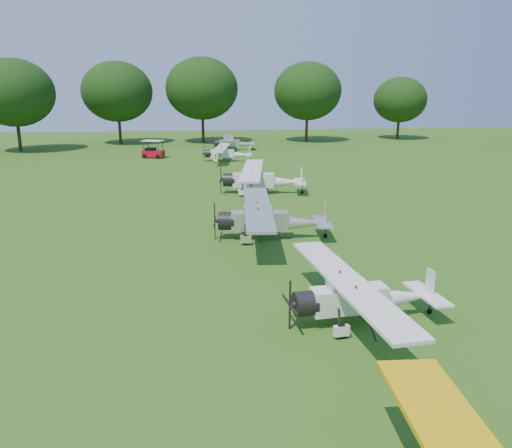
# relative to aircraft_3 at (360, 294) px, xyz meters

# --- Properties ---
(ground) EXTENTS (160.00, 160.00, 0.00)m
(ground) POSITION_rel_aircraft_3_xyz_m (-1.53, 6.56, -1.06)
(ground) COLOR #294F13
(ground) RESTS_ON ground
(tree_belt) EXTENTS (137.36, 130.27, 14.52)m
(tree_belt) POSITION_rel_aircraft_3_xyz_m (2.05, 6.73, 6.97)
(tree_belt) COLOR #302412
(tree_belt) RESTS_ON ground
(aircraft_3) EXTENTS (5.79, 9.23, 1.81)m
(aircraft_3) POSITION_rel_aircraft_3_xyz_m (0.00, 0.00, 0.00)
(aircraft_3) COLOR white
(aircraft_3) RESTS_ON ground
(aircraft_4) EXTENTS (6.62, 10.54, 2.07)m
(aircraft_4) POSITION_rel_aircraft_3_xyz_m (-1.65, 10.74, 0.15)
(aircraft_4) COLOR silver
(aircraft_4) RESTS_ON ground
(aircraft_5) EXTENTS (6.98, 11.04, 2.17)m
(aircraft_5) POSITION_rel_aircraft_3_xyz_m (-0.37, 23.18, 0.21)
(aircraft_5) COLOR white
(aircraft_5) RESTS_ON ground
(aircraft_6) EXTENTS (5.76, 9.12, 1.79)m
(aircraft_6) POSITION_rel_aircraft_3_xyz_m (-1.70, 41.76, -0.01)
(aircraft_6) COLOR white
(aircraft_6) RESTS_ON ground
(aircraft_7) EXTENTS (5.80, 9.24, 1.82)m
(aircraft_7) POSITION_rel_aircraft_3_xyz_m (0.01, 52.86, 0.00)
(aircraft_7) COLOR silver
(aircraft_7) RESTS_ON ground
(golf_cart) EXTENTS (2.82, 2.25, 2.11)m
(golf_cart) POSITION_rel_aircraft_3_xyz_m (-10.30, 46.03, -0.35)
(golf_cart) COLOR #B40C1F
(golf_cart) RESTS_ON ground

